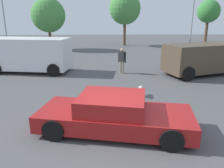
% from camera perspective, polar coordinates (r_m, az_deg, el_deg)
% --- Properties ---
extents(ground_plane, '(80.00, 80.00, 0.00)m').
position_cam_1_polar(ground_plane, '(6.84, -0.17, -12.76)').
color(ground_plane, '#515154').
extents(sedan_foreground, '(4.91, 2.74, 1.15)m').
position_cam_1_polar(sedan_foreground, '(6.81, 0.56, -7.80)').
color(sedan_foreground, maroon).
rests_on(sedan_foreground, ground_plane).
extents(dog, '(0.24, 0.67, 0.41)m').
position_cam_1_polar(dog, '(9.90, 7.59, -1.72)').
color(dog, white).
rests_on(dog, ground_plane).
extents(van_white, '(5.10, 2.82, 2.13)m').
position_cam_1_polar(van_white, '(15.03, -20.24, 7.29)').
color(van_white, white).
rests_on(van_white, ground_plane).
extents(suv_dark, '(5.00, 3.23, 1.86)m').
position_cam_1_polar(suv_dark, '(14.51, 22.33, 6.23)').
color(suv_dark, '#4C3D2D').
rests_on(suv_dark, ground_plane).
extents(pedestrian, '(0.46, 0.44, 1.57)m').
position_cam_1_polar(pedestrian, '(13.79, 2.59, 6.56)').
color(pedestrian, gray).
rests_on(pedestrian, ground_plane).
extents(light_post_near, '(0.44, 0.44, 7.04)m').
position_cam_1_polar(light_post_near, '(28.90, 20.29, 18.48)').
color(light_post_near, gray).
rests_on(light_post_near, ground_plane).
extents(light_post_far, '(0.44, 0.44, 6.30)m').
position_cam_1_polar(light_post_far, '(28.48, -26.28, 17.00)').
color(light_post_far, gray).
rests_on(light_post_far, ground_plane).
extents(tree_back_left, '(3.55, 3.55, 5.36)m').
position_cam_1_polar(tree_back_left, '(25.20, -16.08, 16.64)').
color(tree_back_left, brown).
rests_on(tree_back_left, ground_plane).
extents(tree_back_center, '(3.74, 3.74, 6.24)m').
position_cam_1_polar(tree_back_center, '(27.93, 3.33, 18.79)').
color(tree_back_center, brown).
rests_on(tree_back_center, ground_plane).
extents(tree_back_right, '(3.08, 3.08, 5.70)m').
position_cam_1_polar(tree_back_right, '(34.78, 23.60, 16.70)').
color(tree_back_right, brown).
rests_on(tree_back_right, ground_plane).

